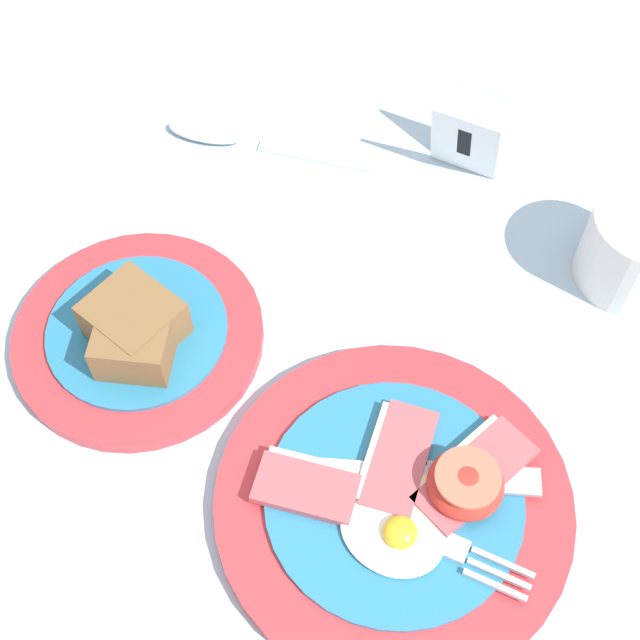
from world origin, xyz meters
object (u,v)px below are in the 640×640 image
at_px(bread_plate, 137,333).
at_px(teaspoon_by_saucer, 235,138).
at_px(sugar_cup, 640,246).
at_px(breakfast_plate, 399,499).
at_px(number_card, 470,135).

bearing_deg(bread_plate, teaspoon_by_saucer, 105.36).
bearing_deg(sugar_cup, bread_plate, -138.81).
relative_size(breakfast_plate, number_card, 3.35).
height_order(bread_plate, teaspoon_by_saucer, bread_plate).
height_order(sugar_cup, number_card, number_card).
height_order(number_card, teaspoon_by_saucer, number_card).
xyz_separation_m(bread_plate, number_card, (0.13, 0.30, 0.02)).
relative_size(bread_plate, sugar_cup, 2.17).
relative_size(breakfast_plate, bread_plate, 1.28).
bearing_deg(breakfast_plate, number_card, 108.47).
bearing_deg(bread_plate, number_card, 66.32).
bearing_deg(bread_plate, sugar_cup, 41.19).
height_order(bread_plate, sugar_cup, sugar_cup).
xyz_separation_m(breakfast_plate, sugar_cup, (0.06, 0.27, 0.03)).
bearing_deg(teaspoon_by_saucer, number_card, -173.40).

